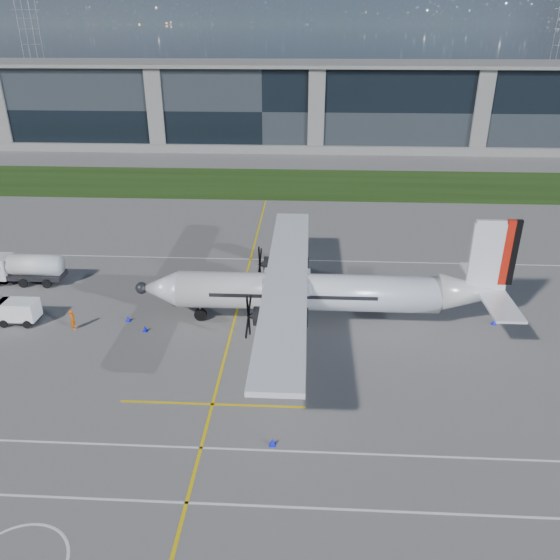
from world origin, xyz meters
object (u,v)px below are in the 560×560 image
baggage_tug (19,312)px  safety_cone_portwing (272,442)px  safety_cone_stbdwing (292,249)px  safety_cone_nose_port (145,328)px  safety_cone_tail (494,322)px  ground_crew_person (73,318)px  turboprop_aircraft (321,272)px  safety_cone_fwd (128,318)px  pylon_west (33,49)px  fuel_tanker_truck (20,269)px

baggage_tug → safety_cone_portwing: (21.56, -13.33, -0.72)m
safety_cone_stbdwing → safety_cone_nose_port: same height
safety_cone_portwing → safety_cone_tail: (17.09, 15.05, 0.00)m
baggage_tug → ground_crew_person: size_ratio=1.63×
safety_cone_portwing → safety_cone_tail: 22.77m
turboprop_aircraft → safety_cone_portwing: size_ratio=61.02×
baggage_tug → safety_cone_fwd: bearing=4.5°
pylon_west → safety_cone_tail: pylon_west is taller
turboprop_aircraft → safety_cone_tail: turboprop_aircraft is taller
ground_crew_person → safety_cone_fwd: bearing=-79.6°
turboprop_aircraft → safety_cone_fwd: (-15.75, -0.45, -4.33)m
fuel_tanker_truck → safety_cone_portwing: (25.13, -20.83, -1.14)m
baggage_tug → pylon_west: bearing=114.1°
baggage_tug → safety_cone_stbdwing: (21.73, 16.77, -0.72)m
safety_cone_tail → pylon_west: bearing=125.8°
turboprop_aircraft → ground_crew_person: size_ratio=15.44×
baggage_tug → safety_cone_portwing: size_ratio=6.45×
turboprop_aircraft → fuel_tanker_truck: size_ratio=4.11×
fuel_tanker_truck → baggage_tug: 8.32m
safety_cone_portwing → safety_cone_tail: bearing=41.4°
fuel_tanker_truck → baggage_tug: bearing=-64.6°
pylon_west → ground_crew_person: (70.33, -147.04, -14.01)m
fuel_tanker_truck → safety_cone_nose_port: (14.14, -8.38, -1.14)m
fuel_tanker_truck → safety_cone_portwing: bearing=-39.7°
safety_cone_portwing → turboprop_aircraft: bearing=78.6°
pylon_west → safety_cone_portwing: bearing=-61.4°
pylon_west → turboprop_aircraft: size_ratio=0.98×
safety_cone_portwing → safety_cone_fwd: 19.00m
safety_cone_tail → baggage_tug: bearing=-177.5°
safety_cone_portwing → safety_cone_fwd: bearing=132.5°
safety_cone_stbdwing → safety_cone_portwing: size_ratio=1.00×
ground_crew_person → pylon_west: bearing=15.1°
fuel_tanker_truck → safety_cone_tail: (42.22, -5.78, -1.14)m
safety_cone_nose_port → safety_cone_stbdwing: bearing=57.7°
ground_crew_person → safety_cone_stbdwing: 24.45m
pylon_west → safety_cone_nose_port: pylon_west is taller
baggage_tug → safety_cone_portwing: baggage_tug is taller
safety_cone_stbdwing → fuel_tanker_truck: bearing=-159.9°
baggage_tug → ground_crew_person: ground_crew_person is taller
safety_cone_fwd → baggage_tug: bearing=-175.5°
fuel_tanker_truck → safety_cone_portwing: 32.66m
fuel_tanker_truck → safety_cone_fwd: fuel_tanker_truck is taller
fuel_tanker_truck → safety_cone_nose_port: size_ratio=14.85×
safety_cone_tail → safety_cone_fwd: bearing=-178.0°
baggage_tug → fuel_tanker_truck: bearing=115.4°
safety_cone_tail → safety_cone_nose_port: size_ratio=1.00×
safety_cone_tail → safety_cone_stbdwing: bearing=138.3°
ground_crew_person → safety_cone_nose_port: size_ratio=3.95×
ground_crew_person → safety_cone_tail: 33.98m
baggage_tug → safety_cone_fwd: baggage_tug is taller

